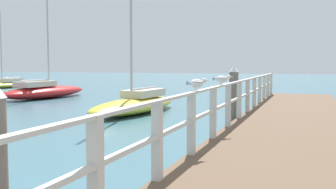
{
  "coord_description": "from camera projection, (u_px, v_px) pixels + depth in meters",
  "views": [
    {
      "loc": [
        0.45,
        0.76,
        1.94
      ],
      "look_at": [
        -2.03,
        7.69,
        1.37
      ],
      "focal_mm": 42.74,
      "sensor_mm": 36.0,
      "label": 1
    }
  ],
  "objects": [
    {
      "name": "seagull_foreground",
      "position": [
        197.0,
        83.0,
        6.83
      ],
      "size": [
        0.29,
        0.43,
        0.21
      ],
      "rotation": [
        0.0,
        0.0,
        5.72
      ],
      "color": "white",
      "rests_on": "pier_railing"
    },
    {
      "name": "boat_4",
      "position": [
        136.0,
        103.0,
        15.86
      ],
      "size": [
        2.28,
        6.03,
        7.9
      ],
      "rotation": [
        0.0,
        0.0,
        3.06
      ],
      "color": "gold",
      "rests_on": "ground_plane"
    },
    {
      "name": "pier_deck",
      "position": [
        290.0,
        134.0,
        9.83
      ],
      "size": [
        2.93,
        21.85,
        0.44
      ],
      "primitive_type": "cube",
      "color": "brown",
      "rests_on": "ground_plane"
    },
    {
      "name": "seagull_background",
      "position": [
        222.0,
        79.0,
        8.75
      ],
      "size": [
        0.4,
        0.34,
        0.21
      ],
      "rotation": [
        0.0,
        0.0,
        5.4
      ],
      "color": "white",
      "rests_on": "pier_railing"
    },
    {
      "name": "boat_3",
      "position": [
        44.0,
        91.0,
        22.6
      ],
      "size": [
        2.55,
        6.43,
        7.79
      ],
      "rotation": [
        0.0,
        0.0,
        -0.1
      ],
      "color": "red",
      "rests_on": "ground_plane"
    },
    {
      "name": "boat_2",
      "position": [
        6.0,
        84.0,
        32.1
      ],
      "size": [
        2.38,
        5.03,
        6.05
      ],
      "rotation": [
        0.0,
        0.0,
        2.94
      ],
      "color": "gold",
      "rests_on": "ground_plane"
    },
    {
      "name": "pier_railing",
      "position": [
        234.0,
        97.0,
        10.23
      ],
      "size": [
        0.12,
        20.37,
        1.04
      ],
      "color": "beige",
      "rests_on": "pier_deck"
    },
    {
      "name": "dock_piling_far",
      "position": [
        234.0,
        96.0,
        12.26
      ],
      "size": [
        0.29,
        0.29,
        1.89
      ],
      "color": "#6B6056",
      "rests_on": "ground_plane"
    }
  ]
}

